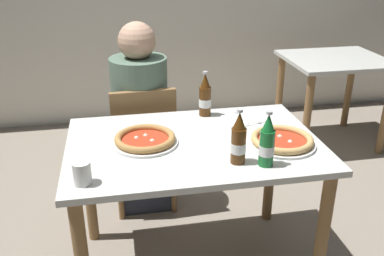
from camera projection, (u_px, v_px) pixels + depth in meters
name	position (u px, v px, depth m)	size (l,w,h in m)	color
dining_table_main	(194.00, 163.00, 2.08)	(1.20, 0.80, 0.75)	silver
chair_behind_table	(143.00, 141.00, 2.65)	(0.42, 0.42, 0.85)	olive
diner_seated	(141.00, 123.00, 2.65)	(0.34, 0.34, 1.21)	#2D3342
dining_table_background	(333.00, 76.00, 3.52)	(0.80, 0.70, 0.75)	silver
pizza_margherita_near	(282.00, 141.00, 1.99)	(0.32, 0.32, 0.04)	white
pizza_marinara_far	(145.00, 139.00, 2.00)	(0.31, 0.31, 0.04)	white
beer_bottle_left	(239.00, 141.00, 1.80)	(0.07, 0.07, 0.25)	#512D0F
beer_bottle_center	(267.00, 143.00, 1.78)	(0.07, 0.07, 0.25)	#196B2D
beer_bottle_right	(205.00, 97.00, 2.30)	(0.07, 0.07, 0.25)	#512D0F
napkin_with_cutlery	(244.00, 118.00, 2.29)	(0.23, 0.23, 0.01)	white
paper_cup	(82.00, 173.00, 1.66)	(0.07, 0.07, 0.10)	white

